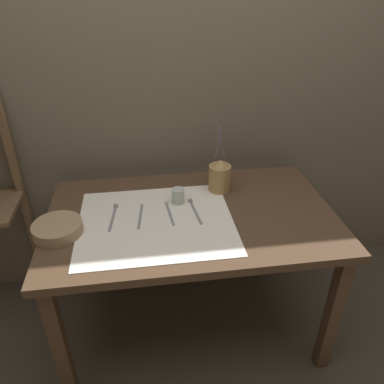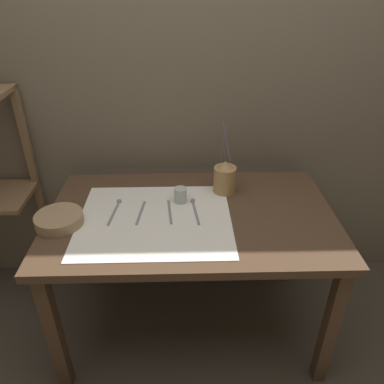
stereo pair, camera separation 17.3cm
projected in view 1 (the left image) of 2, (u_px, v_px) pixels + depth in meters
ground_plane at (192, 322)px, 2.19m from camera, size 12.00×12.00×0.00m
stone_wall_back at (178, 93)px, 2.02m from camera, size 7.00×0.06×2.40m
wooden_table at (191, 229)px, 1.84m from camera, size 1.37×0.83×0.77m
linen_cloth at (156, 222)px, 1.73m from camera, size 0.71×0.60×0.00m
pitcher_with_flowers at (220, 176)px, 1.95m from camera, size 0.12×0.12×0.38m
wooden_bowl at (58, 229)px, 1.65m from camera, size 0.22×0.22×0.05m
glass_tumbler_near at (178, 196)px, 1.86m from camera, size 0.06×0.06×0.08m
spoon_inner at (115, 211)px, 1.80m from camera, size 0.04×0.21×0.02m
fork_inner at (140, 216)px, 1.77m from camera, size 0.03×0.20×0.00m
fork_outer at (170, 213)px, 1.79m from camera, size 0.03×0.20×0.00m
spoon_outer at (192, 205)px, 1.85m from camera, size 0.04×0.21×0.02m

